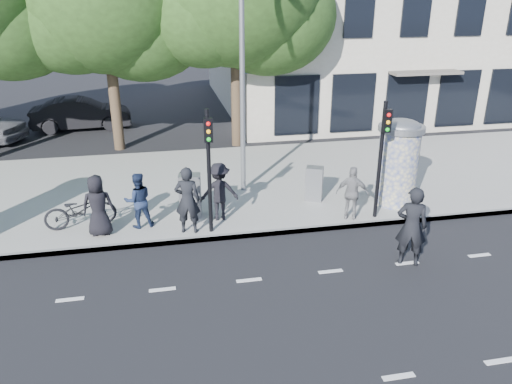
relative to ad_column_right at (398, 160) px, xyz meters
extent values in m
plane|color=black|center=(-5.20, -4.70, -1.54)|extent=(120.00, 120.00, 0.00)
cube|color=gray|center=(-5.20, 2.80, -1.46)|extent=(40.00, 8.00, 0.15)
cube|color=slate|center=(-5.20, -1.15, -1.46)|extent=(40.00, 0.10, 0.16)
cube|color=silver|center=(-5.20, -3.30, -1.53)|extent=(32.00, 0.12, 0.01)
cylinder|color=beige|center=(0.00, 0.00, -0.24)|extent=(1.20, 1.20, 2.30)
cylinder|color=slate|center=(0.00, 0.00, 0.99)|extent=(1.36, 1.36, 0.16)
ellipsoid|color=slate|center=(0.00, 0.00, 1.07)|extent=(1.10, 1.10, 0.38)
cylinder|color=black|center=(-5.80, -0.85, 0.31)|extent=(0.11, 0.11, 3.40)
cube|color=black|center=(-5.80, -1.03, 1.51)|extent=(0.22, 0.14, 0.62)
cylinder|color=black|center=(-1.00, -0.85, 0.31)|extent=(0.11, 0.11, 3.40)
cube|color=black|center=(-1.00, -1.03, 1.51)|extent=(0.22, 0.14, 0.62)
cylinder|color=slate|center=(-4.40, 2.00, 2.61)|extent=(0.16, 0.16, 8.00)
cylinder|color=#38281C|center=(-8.70, 8.00, 0.67)|extent=(0.44, 0.44, 4.41)
cylinder|color=#38281C|center=(-3.70, 7.60, 0.76)|extent=(0.44, 0.44, 4.59)
cube|color=black|center=(6.80, 7.75, 0.06)|extent=(18.00, 0.10, 2.60)
cube|color=#59544C|center=(4.80, 7.40, 1.36)|extent=(3.20, 0.90, 0.12)
cube|color=#194C8C|center=(-2.70, 7.75, 1.66)|extent=(1.60, 0.06, 0.30)
imported|color=black|center=(-8.74, -0.46, -0.54)|extent=(0.83, 0.54, 1.69)
imported|color=black|center=(-6.40, -0.77, -0.45)|extent=(0.76, 0.58, 1.87)
imported|color=#19243F|center=(-7.71, -0.17, -0.60)|extent=(0.86, 0.72, 1.58)
imported|color=black|center=(-5.46, -0.10, -0.54)|extent=(1.11, 0.65, 1.69)
imported|color=slate|center=(-1.75, -0.85, -0.60)|extent=(1.06, 0.87, 1.58)
imported|color=black|center=(-1.21, -3.30, -0.52)|extent=(0.87, 0.74, 2.03)
imported|color=black|center=(-9.31, 0.13, -0.88)|extent=(0.99, 2.01, 1.01)
cube|color=slate|center=(-6.26, 0.26, -0.75)|extent=(0.67, 0.53, 1.28)
cube|color=slate|center=(-2.38, 0.70, -0.84)|extent=(0.63, 0.56, 1.09)
imported|color=black|center=(-10.63, 11.74, -0.78)|extent=(1.89, 4.71, 1.52)
camera|label=1|loc=(-7.01, -13.16, 4.77)|focal=35.00mm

